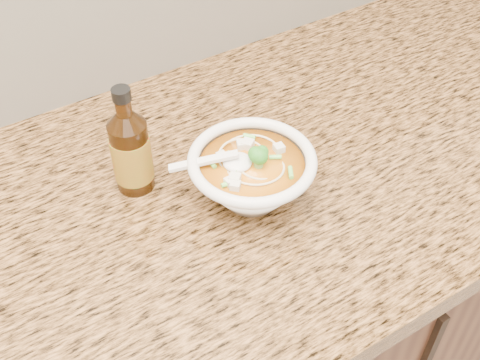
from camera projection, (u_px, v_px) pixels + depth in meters
counter_slab at (8, 283)px, 0.81m from camera, size 4.00×0.68×0.04m
soup_bowl at (252, 177)px, 0.86m from camera, size 0.20×0.18×0.10m
hot_sauce_bottle at (131, 152)px, 0.87m from camera, size 0.08×0.08×0.18m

